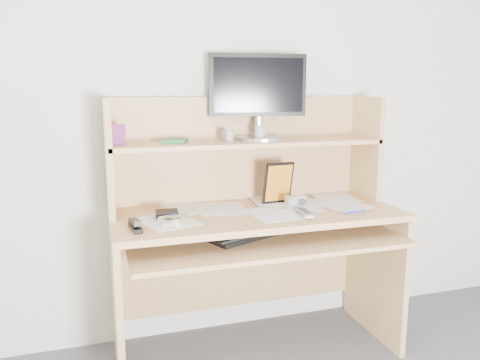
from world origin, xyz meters
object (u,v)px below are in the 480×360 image
object	(u,v)px
desk	(252,218)
game_case	(278,183)
tv_remote	(305,213)
monitor	(258,94)
keyboard	(253,232)

from	to	relation	value
desk	game_case	bearing A→B (deg)	5.61
game_case	desk	bearing A→B (deg)	-179.95
tv_remote	monitor	distance (m)	0.66
desk	tv_remote	size ratio (longest dim) A/B	8.90
desk	game_case	distance (m)	0.22
tv_remote	game_case	xyz separation A→B (m)	(-0.04, 0.24, 0.10)
game_case	monitor	size ratio (longest dim) A/B	0.43
keyboard	monitor	world-z (taller)	monitor
desk	keyboard	distance (m)	0.15
game_case	tv_remote	bearing A→B (deg)	-86.46
keyboard	monitor	bearing A→B (deg)	43.24
keyboard	monitor	size ratio (longest dim) A/B	0.98
keyboard	monitor	distance (m)	0.71
monitor	keyboard	bearing A→B (deg)	-105.24
keyboard	game_case	xyz separation A→B (m)	(0.19, 0.16, 0.20)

